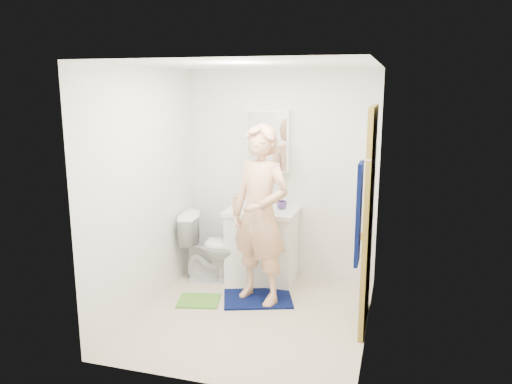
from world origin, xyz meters
TOP-DOWN VIEW (x-y plane):
  - floor at (0.00, 0.00)m, footprint 2.20×2.40m
  - ceiling at (0.00, 0.00)m, footprint 2.20×2.40m
  - wall_back at (0.00, 1.21)m, footprint 2.20×0.02m
  - wall_front at (0.00, -1.21)m, footprint 2.20×0.02m
  - wall_left at (-1.11, 0.00)m, footprint 0.02×2.40m
  - wall_right at (1.11, 0.00)m, footprint 0.02×2.40m
  - vanity_cabinet at (-0.15, 0.91)m, footprint 0.75×0.55m
  - countertop at (-0.15, 0.91)m, footprint 0.79×0.59m
  - sink_basin at (-0.15, 0.91)m, footprint 0.40×0.40m
  - faucet at (-0.15, 1.09)m, footprint 0.03×0.03m
  - medicine_cabinet at (-0.15, 1.14)m, footprint 0.50×0.12m
  - mirror_panel at (-0.15, 1.08)m, footprint 0.46×0.01m
  - door at (1.07, 0.15)m, footprint 0.05×0.80m
  - door_knob at (1.03, -0.17)m, footprint 0.07×0.07m
  - towel at (1.03, -0.57)m, footprint 0.03×0.24m
  - towel_hook at (1.07, -0.57)m, footprint 0.06×0.02m
  - toilet at (-0.68, 0.78)m, footprint 0.84×0.57m
  - bath_mat at (-0.05, 0.37)m, footprint 0.84×0.71m
  - green_rug at (-0.63, 0.15)m, footprint 0.49×0.45m
  - soap_dispenser at (-0.45, 0.87)m, footprint 0.08×0.09m
  - toothbrush_cup at (0.06, 0.98)m, footprint 0.15×0.15m
  - man at (-0.02, 0.34)m, footprint 0.78×0.65m

SIDE VIEW (x-z plane):
  - floor at x=0.00m, z-range -0.02..0.00m
  - green_rug at x=-0.63m, z-range 0.00..0.02m
  - bath_mat at x=-0.05m, z-range 0.00..0.02m
  - toilet at x=-0.68m, z-range 0.00..0.79m
  - vanity_cabinet at x=-0.15m, z-range 0.00..0.80m
  - countertop at x=-0.15m, z-range 0.80..0.85m
  - sink_basin at x=-0.15m, z-range 0.83..0.86m
  - toothbrush_cup at x=0.06m, z-range 0.85..0.94m
  - faucet at x=-0.15m, z-range 0.85..0.97m
  - soap_dispenser at x=-0.45m, z-range 0.85..1.02m
  - man at x=-0.02m, z-range 0.02..1.85m
  - door_knob at x=1.03m, z-range 0.91..0.98m
  - door at x=1.07m, z-range 0.00..2.05m
  - wall_back at x=0.00m, z-range 0.00..2.40m
  - wall_front at x=0.00m, z-range 0.00..2.40m
  - wall_left at x=-1.11m, z-range 0.00..2.40m
  - wall_right at x=1.11m, z-range 0.00..2.40m
  - towel at x=1.03m, z-range 0.85..1.65m
  - medicine_cabinet at x=-0.15m, z-range 1.25..1.95m
  - mirror_panel at x=-0.15m, z-range 1.27..1.93m
  - towel_hook at x=1.07m, z-range 1.66..1.68m
  - ceiling at x=0.00m, z-range 2.40..2.42m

